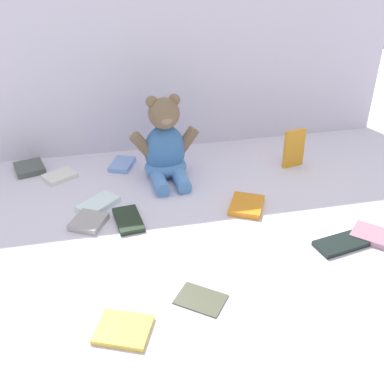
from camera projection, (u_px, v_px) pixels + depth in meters
name	position (u px, v px, depth m)	size (l,w,h in m)	color
ground_plane	(188.00, 204.00, 1.35)	(3.20, 3.20, 0.00)	silver
backdrop_drape	(161.00, 36.00, 1.50)	(1.63, 0.03, 0.79)	silver
teddy_bear	(165.00, 148.00, 1.45)	(0.22, 0.20, 0.27)	#3F72B2
book_case_0	(128.00, 220.00, 1.27)	(0.07, 0.13, 0.01)	#1F2C1E
book_case_1	(89.00, 222.00, 1.26)	(0.08, 0.09, 0.02)	#A19A9B
book_case_2	(247.00, 205.00, 1.33)	(0.09, 0.11, 0.02)	orange
book_case_3	(60.00, 176.00, 1.48)	(0.07, 0.10, 0.01)	silver
book_case_4	(98.00, 204.00, 1.34)	(0.07, 0.12, 0.02)	white
book_case_5	(30.00, 168.00, 1.52)	(0.09, 0.10, 0.02)	#4C544C
book_case_6	(122.00, 164.00, 1.55)	(0.07, 0.10, 0.02)	#82A3E7
book_case_7	(294.00, 148.00, 1.53)	(0.08, 0.01, 0.13)	orange
book_case_8	(341.00, 244.00, 1.18)	(0.07, 0.14, 0.01)	black
book_case_9	(372.00, 235.00, 1.21)	(0.08, 0.10, 0.02)	#A37388
book_case_10	(123.00, 329.00, 0.93)	(0.09, 0.11, 0.01)	yellow
book_case_11	(201.00, 299.00, 1.01)	(0.07, 0.10, 0.01)	#4F513D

